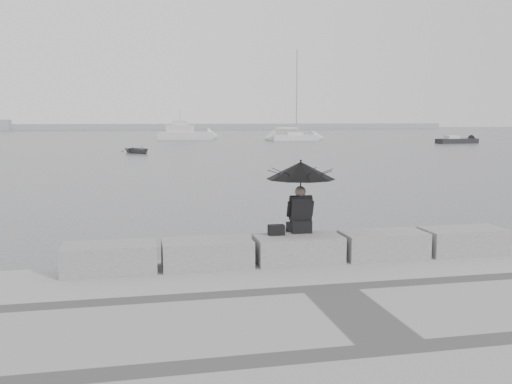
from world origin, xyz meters
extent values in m
plane|color=#404345|center=(0.00, 0.00, 0.00)|extent=(360.00, 360.00, 0.00)
cube|color=slate|center=(-3.40, -0.45, 0.75)|extent=(1.60, 0.80, 0.50)
cube|color=slate|center=(-1.70, -0.45, 0.75)|extent=(1.60, 0.80, 0.50)
cube|color=slate|center=(0.00, -0.45, 0.75)|extent=(1.60, 0.80, 0.50)
cube|color=slate|center=(1.70, -0.45, 0.75)|extent=(1.60, 0.80, 0.50)
cube|color=slate|center=(3.40, -0.45, 0.75)|extent=(1.60, 0.80, 0.50)
sphere|color=#726056|center=(0.14, -0.10, 1.78)|extent=(0.21, 0.21, 0.21)
cylinder|color=black|center=(0.14, -0.11, 1.85)|extent=(0.02, 0.02, 1.00)
cone|color=black|center=(0.14, -0.11, 2.18)|extent=(1.32, 1.32, 0.33)
sphere|color=black|center=(0.14, -0.11, 2.37)|extent=(0.04, 0.04, 0.04)
cube|color=black|center=(-0.38, -0.29, 1.10)|extent=(0.30, 0.17, 0.19)
cube|color=gray|center=(0.00, 155.00, 0.80)|extent=(180.00, 6.00, 1.60)
cube|color=silver|center=(19.52, 68.86, 0.35)|extent=(6.78, 2.79, 0.90)
cube|color=silver|center=(19.52, 68.86, 0.95)|extent=(2.42, 1.73, 0.50)
cylinder|color=#9A9A9D|center=(19.52, 68.86, 6.80)|extent=(0.16, 0.16, 12.00)
cylinder|color=#9A9A9D|center=(19.52, 68.86, 1.60)|extent=(3.74, 0.32, 0.10)
cube|color=silver|center=(4.67, 75.89, 0.50)|extent=(8.54, 3.79, 1.20)
cube|color=silver|center=(4.67, 75.89, 1.60)|extent=(4.37, 2.69, 1.20)
cube|color=silver|center=(4.67, 75.89, 2.50)|extent=(2.25, 1.84, 0.60)
cylinder|color=#9A9A9D|center=(4.67, 75.89, 3.60)|extent=(0.08, 0.08, 1.60)
cube|color=black|center=(37.28, 55.36, 0.25)|extent=(5.68, 2.29, 0.70)
cube|color=silver|center=(37.28, 55.36, 0.75)|extent=(1.79, 1.40, 0.50)
imported|color=slate|center=(-2.63, 42.78, 0.29)|extent=(3.73, 3.01, 0.59)
camera|label=1|loc=(-2.93, -10.42, 3.16)|focal=40.00mm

